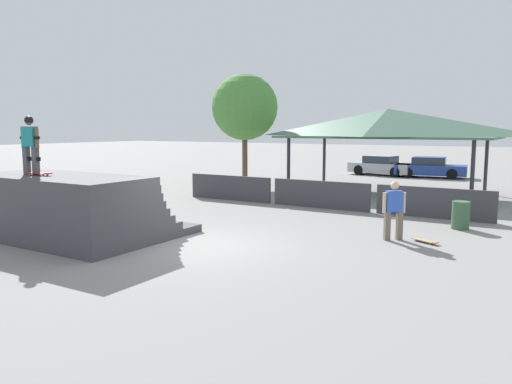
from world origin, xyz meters
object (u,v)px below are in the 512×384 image
object	(u,v)px
skateboard_on_deck	(39,173)
skateboard_on_ground	(426,241)
tree_beside_pavilion	(245,107)
parked_car_silver	(382,166)
bystander_walking	(394,208)
parked_car_blue	(430,168)
skater_on_deck	(30,141)
trash_bin	(461,215)

from	to	relation	value
skateboard_on_deck	skateboard_on_ground	bearing A→B (deg)	24.35
skateboard_on_deck	skateboard_on_ground	xyz separation A→B (m)	(9.08, 5.09, -1.78)
tree_beside_pavilion	parked_car_silver	size ratio (longest dim) A/B	1.36
bystander_walking	skateboard_on_ground	size ratio (longest dim) A/B	2.10
bystander_walking	parked_car_silver	world-z (taller)	bystander_walking
bystander_walking	skateboard_on_ground	bearing A→B (deg)	148.55
skateboard_on_deck	parked_car_silver	distance (m)	23.76
bystander_walking	parked_car_blue	size ratio (longest dim) A/B	0.37
skater_on_deck	skateboard_on_deck	distance (m)	0.96
tree_beside_pavilion	skateboard_on_deck	bearing A→B (deg)	-80.74
skateboard_on_deck	bystander_walking	distance (m)	9.66
skateboard_on_ground	parked_car_blue	bearing A→B (deg)	129.07
bystander_walking	parked_car_blue	distance (m)	18.93
tree_beside_pavilion	parked_car_silver	xyz separation A→B (m)	(4.41, 9.72, -3.53)
parked_car_silver	skateboard_on_ground	bearing A→B (deg)	-61.75
skateboard_on_deck	parked_car_silver	bearing A→B (deg)	79.91
bystander_walking	trash_bin	world-z (taller)	bystander_walking
skater_on_deck	parked_car_silver	world-z (taller)	skater_on_deck
skater_on_deck	tree_beside_pavilion	bearing A→B (deg)	90.56
skater_on_deck	parked_car_silver	bearing A→B (deg)	76.75
skateboard_on_deck	trash_bin	bearing A→B (deg)	33.50
skateboard_on_deck	trash_bin	world-z (taller)	skateboard_on_deck
skateboard_on_ground	parked_car_silver	xyz separation A→B (m)	(-6.94, 18.54, 0.54)
bystander_walking	skater_on_deck	bearing A→B (deg)	-8.58
skater_on_deck	bystander_walking	bearing A→B (deg)	22.64
skater_on_deck	trash_bin	distance (m)	12.68
skateboard_on_ground	trash_bin	world-z (taller)	trash_bin
tree_beside_pavilion	trash_bin	size ratio (longest dim) A/B	6.92
trash_bin	parked_car_blue	world-z (taller)	parked_car_blue
skateboard_on_ground	tree_beside_pavilion	world-z (taller)	tree_beside_pavilion
trash_bin	skateboard_on_ground	bearing A→B (deg)	-100.56
skater_on_deck	parked_car_blue	world-z (taller)	skater_on_deck
skateboard_on_deck	parked_car_silver	xyz separation A→B (m)	(2.14, 23.63, -1.24)
skater_on_deck	parked_car_blue	xyz separation A→B (m)	(5.62, 23.61, -2.10)
bystander_walking	parked_car_blue	xyz separation A→B (m)	(-3.02, 18.68, -0.30)
parked_car_silver	parked_car_blue	distance (m)	3.06
skateboard_on_ground	parked_car_silver	distance (m)	19.80
tree_beside_pavilion	trash_bin	world-z (taller)	tree_beside_pavilion
skater_on_deck	tree_beside_pavilion	size ratio (longest dim) A/B	0.27
trash_bin	parked_car_silver	world-z (taller)	parked_car_silver
skater_on_deck	bystander_walking	distance (m)	10.10
skateboard_on_ground	tree_beside_pavilion	distance (m)	14.94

